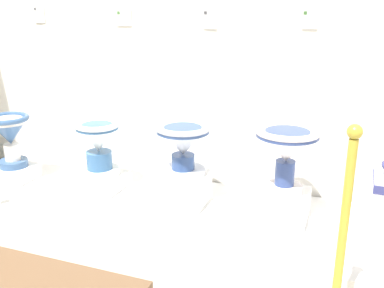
% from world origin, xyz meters
% --- Properties ---
extents(display_platform, '(3.54, 1.01, 0.12)m').
position_xyz_m(display_platform, '(2.17, 2.66, 0.06)').
color(display_platform, white).
rests_on(display_platform, ground_plane).
extents(plinth_block_slender_white, '(0.28, 0.30, 0.12)m').
position_xyz_m(plinth_block_slender_white, '(0.74, 2.65, 0.18)').
color(plinth_block_slender_white, white).
rests_on(plinth_block_slender_white, display_platform).
extents(antique_toilet_slender_white, '(0.32, 0.32, 0.42)m').
position_xyz_m(antique_toilet_slender_white, '(0.74, 2.65, 0.52)').
color(antique_toilet_slender_white, '#375886').
rests_on(antique_toilet_slender_white, plinth_block_slender_white).
extents(plinth_block_pale_glazed, '(0.34, 0.34, 0.11)m').
position_xyz_m(plinth_block_pale_glazed, '(1.48, 2.75, 0.17)').
color(plinth_block_pale_glazed, white).
rests_on(plinth_block_pale_glazed, display_platform).
extents(antique_toilet_pale_glazed, '(0.33, 0.33, 0.42)m').
position_xyz_m(antique_toilet_pale_glazed, '(1.48, 2.75, 0.49)').
color(antique_toilet_pale_glazed, white).
rests_on(antique_toilet_pale_glazed, plinth_block_pale_glazed).
extents(plinth_block_broad_patterned, '(0.32, 0.33, 0.22)m').
position_xyz_m(plinth_block_broad_patterned, '(2.17, 2.73, 0.23)').
color(plinth_block_broad_patterned, white).
rests_on(plinth_block_broad_patterned, display_platform).
extents(antique_toilet_broad_patterned, '(0.38, 0.38, 0.36)m').
position_xyz_m(antique_toilet_broad_patterned, '(2.17, 2.73, 0.58)').
color(antique_toilet_broad_patterned, silver).
rests_on(antique_toilet_broad_patterned, plinth_block_broad_patterned).
extents(plinth_block_rightmost, '(0.33, 0.39, 0.18)m').
position_xyz_m(plinth_block_rightmost, '(2.88, 2.74, 0.21)').
color(plinth_block_rightmost, white).
rests_on(plinth_block_rightmost, display_platform).
extents(antique_toilet_rightmost, '(0.41, 0.41, 0.45)m').
position_xyz_m(antique_toilet_rightmost, '(2.88, 2.74, 0.62)').
color(antique_toilet_rightmost, white).
rests_on(antique_toilet_rightmost, plinth_block_rightmost).
extents(info_placard_first, '(0.10, 0.01, 0.14)m').
position_xyz_m(info_placard_first, '(0.72, 3.18, 1.39)').
color(info_placard_first, white).
extents(info_placard_second, '(0.13, 0.01, 0.12)m').
position_xyz_m(info_placard_second, '(1.51, 3.18, 1.38)').
color(info_placard_second, white).
extents(info_placard_third, '(0.10, 0.01, 0.14)m').
position_xyz_m(info_placard_third, '(2.21, 3.18, 1.38)').
color(info_placard_third, white).
extents(info_placard_fourth, '(0.10, 0.01, 0.13)m').
position_xyz_m(info_placard_fourth, '(2.91, 3.18, 1.39)').
color(info_placard_fourth, white).
extents(stanchion_post_near_right, '(0.26, 0.26, 1.04)m').
position_xyz_m(stanchion_post_near_right, '(3.26, 1.84, 0.31)').
color(stanchion_post_near_right, gold).
rests_on(stanchion_post_near_right, ground_plane).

